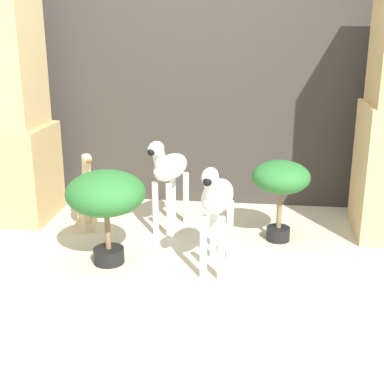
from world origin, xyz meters
TOP-DOWN VIEW (x-y plane):
  - ground_plane at (0.00, 0.00)m, footprint 14.00×14.00m
  - wall_back at (0.00, 1.40)m, footprint 6.40×0.08m
  - rock_pillar_left at (-1.32, 0.87)m, footprint 0.57×0.52m
  - zebra_right at (0.18, 0.18)m, footprint 0.20×0.50m
  - zebra_left at (-0.18, 0.75)m, footprint 0.26×0.50m
  - giraffe_figurine at (-0.72, 0.69)m, footprint 0.24×0.36m
  - potted_palm_front at (0.54, 0.67)m, footprint 0.36×0.36m
  - potted_palm_back at (-0.44, 0.20)m, footprint 0.45×0.45m

SIDE VIEW (x-z plane):
  - ground_plane at x=0.00m, z-range 0.00..0.00m
  - giraffe_figurine at x=-0.72m, z-range -0.02..0.54m
  - potted_palm_front at x=0.54m, z-range 0.13..0.65m
  - potted_palm_back at x=-0.44m, z-range 0.13..0.68m
  - zebra_right at x=0.18m, z-range 0.09..0.73m
  - zebra_left at x=-0.18m, z-range 0.09..0.73m
  - rock_pillar_left at x=-1.32m, z-range -0.07..1.53m
  - wall_back at x=0.00m, z-range 0.00..2.20m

